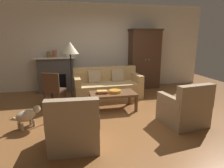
# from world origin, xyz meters

# --- Properties ---
(ground_plane) EXTENTS (9.60, 9.60, 0.00)m
(ground_plane) POSITION_xyz_m (0.00, 0.00, 0.00)
(ground_plane) COLOR brown
(back_wall) EXTENTS (7.20, 0.10, 2.80)m
(back_wall) POSITION_xyz_m (0.00, 2.55, 1.40)
(back_wall) COLOR silver
(back_wall) RESTS_ON ground
(fireplace) EXTENTS (1.26, 0.48, 1.12)m
(fireplace) POSITION_xyz_m (-1.55, 2.30, 0.57)
(fireplace) COLOR #4C4947
(fireplace) RESTS_ON ground
(armoire) EXTENTS (1.06, 0.57, 1.99)m
(armoire) POSITION_xyz_m (1.40, 2.22, 1.00)
(armoire) COLOR #472D1E
(armoire) RESTS_ON ground
(couch) EXTENTS (1.96, 0.94, 0.86)m
(couch) POSITION_xyz_m (-0.06, 1.36, 0.32)
(couch) COLOR tan
(couch) RESTS_ON ground
(coffee_table) EXTENTS (1.10, 0.60, 0.42)m
(coffee_table) POSITION_xyz_m (-0.13, 0.34, 0.37)
(coffee_table) COLOR brown
(coffee_table) RESTS_ON ground
(fruit_bowl) EXTENTS (0.30, 0.30, 0.06)m
(fruit_bowl) POSITION_xyz_m (-0.07, 0.34, 0.45)
(fruit_bowl) COLOR orange
(fruit_bowl) RESTS_ON coffee_table
(book_stack) EXTENTS (0.26, 0.19, 0.07)m
(book_stack) POSITION_xyz_m (-0.38, 0.35, 0.45)
(book_stack) COLOR #B73833
(book_stack) RESTS_ON coffee_table
(mantel_vase_bronze) EXTENTS (0.13, 0.13, 0.18)m
(mantel_vase_bronze) POSITION_xyz_m (-1.73, 2.28, 1.21)
(mantel_vase_bronze) COLOR olive
(mantel_vase_bronze) RESTS_ON fireplace
(mantel_vase_terracotta) EXTENTS (0.13, 0.13, 0.21)m
(mantel_vase_terracotta) POSITION_xyz_m (-1.55, 2.28, 1.23)
(mantel_vase_terracotta) COLOR #A86042
(mantel_vase_terracotta) RESTS_ON fireplace
(mantel_vase_cream) EXTENTS (0.12, 0.12, 0.29)m
(mantel_vase_cream) POSITION_xyz_m (-1.17, 2.28, 1.27)
(mantel_vase_cream) COLOR beige
(mantel_vase_cream) RESTS_ON fireplace
(armchair_near_left) EXTENTS (0.82, 0.81, 0.88)m
(armchair_near_left) POSITION_xyz_m (-1.09, -1.16, 0.32)
(armchair_near_left) COLOR #997F60
(armchair_near_left) RESTS_ON ground
(armchair_near_right) EXTENTS (0.87, 0.87, 0.88)m
(armchair_near_right) POSITION_xyz_m (1.09, -0.79, 0.32)
(armchair_near_right) COLOR #997F60
(armchair_near_right) RESTS_ON ground
(side_chair_wooden) EXTENTS (0.57, 0.57, 0.90)m
(side_chair_wooden) POSITION_xyz_m (-1.54, 0.75, 0.51)
(side_chair_wooden) COLOR #472D1E
(side_chair_wooden) RESTS_ON ground
(floor_lamp) EXTENTS (0.36, 0.36, 1.63)m
(floor_lamp) POSITION_xyz_m (-1.08, 0.31, 1.41)
(floor_lamp) COLOR black
(floor_lamp) RESTS_ON ground
(dog) EXTENTS (0.47, 0.44, 0.39)m
(dog) POSITION_xyz_m (-1.96, -0.26, 0.25)
(dog) COLOR tan
(dog) RESTS_ON ground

